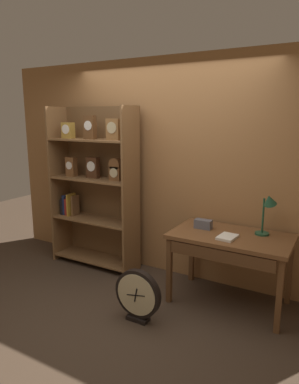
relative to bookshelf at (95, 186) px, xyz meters
name	(u,v)px	position (x,y,z in m)	size (l,w,h in m)	color
ground_plane	(106,319)	(0.92, -1.02, -1.05)	(10.00, 10.00, 0.00)	#3D2D21
back_wood_panel	(168,169)	(0.92, 0.27, 0.25)	(4.80, 0.05, 2.60)	#9E6B3D
bookshelf	(95,186)	(0.00, 0.00, 0.00)	(1.17, 0.38, 2.04)	brown
workbench	(230,244)	(1.84, -0.16, -0.39)	(1.19, 0.69, 0.75)	brown
desk_lamp	(268,208)	(2.15, -0.01, 0.00)	(0.22, 0.22, 0.45)	#1E472D
toolbox_small	(203,224)	(1.52, -0.08, -0.25)	(0.18, 0.09, 0.10)	#595960
open_repair_manual	(227,237)	(1.84, -0.26, -0.28)	(0.16, 0.22, 0.03)	silver
round_clock_large	(138,295)	(1.20, -0.89, -0.78)	(0.48, 0.11, 0.52)	black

